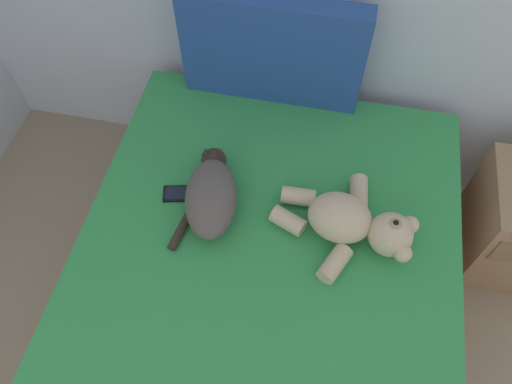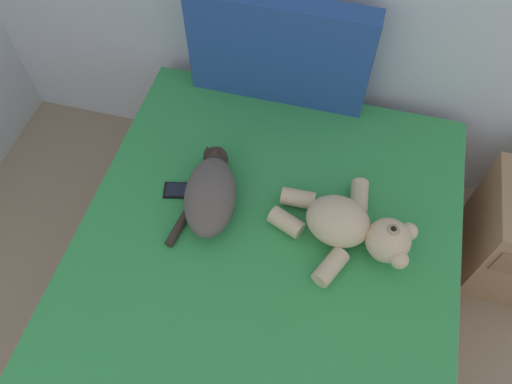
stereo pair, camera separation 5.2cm
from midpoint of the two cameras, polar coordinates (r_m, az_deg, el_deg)
The scene contains 5 objects.
bed at distance 2.00m, azimuth 0.63°, elevation -13.61°, with size 1.44×1.93×0.56m.
patterned_cushion at distance 2.08m, azimuth 3.42°, elevation 15.84°, with size 0.75×0.10×0.47m.
cat at distance 1.83m, azimuth -4.46°, elevation -0.07°, with size 0.25×0.44×0.15m.
teddy_bear at distance 1.79m, azimuth 11.83°, elevation -4.05°, with size 0.53×0.46×0.17m.
cell_phone at distance 1.93m, azimuth -7.70°, elevation 0.16°, with size 0.16×0.10×0.01m.
Camera 2 is at (1.75, 2.31, 2.17)m, focal length 34.61 mm.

